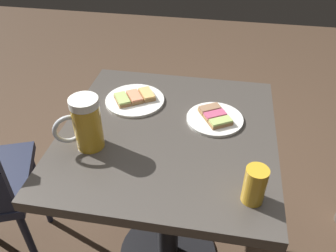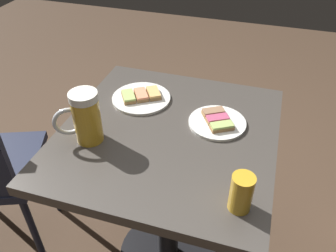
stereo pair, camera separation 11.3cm
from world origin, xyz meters
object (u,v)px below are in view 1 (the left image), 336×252
object	(u,v)px
plate_far	(135,99)
beer_glass_small	(255,185)
plate_near	(215,118)
beer_mug	(86,124)

from	to	relation	value
plate_far	beer_glass_small	distance (m)	0.59
plate_near	beer_mug	distance (m)	0.44
plate_far	beer_mug	bearing A→B (deg)	-106.06
plate_near	beer_mug	xyz separation A→B (m)	(-0.38, -0.20, 0.08)
plate_near	beer_glass_small	world-z (taller)	beer_glass_small
plate_far	beer_mug	distance (m)	0.29
plate_near	beer_glass_small	xyz separation A→B (m)	(0.12, -0.34, 0.05)
plate_near	plate_far	bearing A→B (deg)	167.77
beer_mug	beer_glass_small	world-z (taller)	beer_mug
plate_far	beer_glass_small	size ratio (longest dim) A/B	2.00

